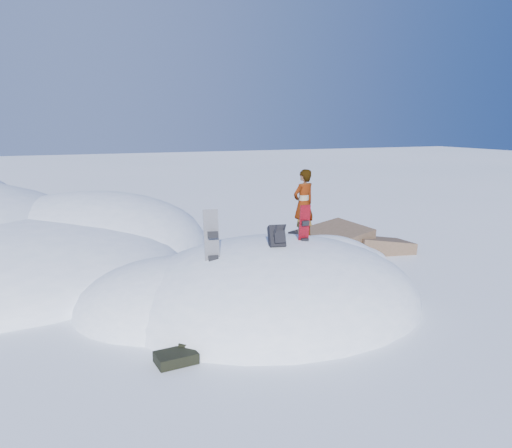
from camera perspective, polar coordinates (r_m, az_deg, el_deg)
name	(u,v)px	position (r m, az deg, el deg)	size (l,w,h in m)	color
ground	(274,303)	(11.71, 2.03, -8.99)	(120.00, 120.00, 0.00)	white
snow_mound	(263,301)	(11.85, 0.78, -8.74)	(8.00, 6.00, 3.00)	white
rock_outcrop	(341,255)	(15.94, 9.70, -3.51)	(4.68, 4.41, 1.68)	brown
snowboard_red	(304,234)	(11.38, 5.50, -1.10)	(0.26, 0.19, 1.37)	#AE0919
snowboard_dark	(212,249)	(10.41, -5.01, -2.87)	(0.35, 0.36, 1.67)	black
backpack	(277,237)	(10.78, 2.43, -1.45)	(0.42, 0.52, 0.57)	black
gear_pile	(178,355)	(9.08, -8.87, -14.62)	(0.91, 0.69, 0.24)	black
person	(304,204)	(12.64, 5.46, 2.30)	(0.64, 0.42, 1.75)	slate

